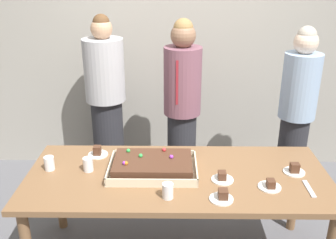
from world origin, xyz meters
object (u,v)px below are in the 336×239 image
at_px(plated_slice_far_left, 222,178).
at_px(drink_cup_middle, 88,164).
at_px(party_table, 178,184).
at_px(drink_cup_nearest, 168,191).
at_px(person_serving_front, 106,102).
at_px(person_green_shirt_behind, 296,116).
at_px(person_striped_tie_right, 182,109).
at_px(sheet_cake, 153,166).
at_px(plated_slice_far_right, 294,170).
at_px(plated_slice_center_front, 98,153).
at_px(plated_slice_near_right, 222,197).
at_px(plated_slice_near_left, 270,186).
at_px(drink_cup_far_end, 49,163).
at_px(cake_server_utensil, 309,189).

distance_m(plated_slice_far_left, drink_cup_middle, 0.94).
bearing_deg(party_table, drink_cup_nearest, -103.02).
height_order(person_serving_front, person_green_shirt_behind, person_serving_front).
bearing_deg(person_striped_tie_right, drink_cup_middle, -24.12).
relative_size(sheet_cake, plated_slice_far_right, 4.09).
relative_size(drink_cup_nearest, person_serving_front, 0.06).
relative_size(sheet_cake, drink_cup_middle, 6.13).
bearing_deg(person_serving_front, plated_slice_center_front, -20.10).
xyz_separation_m(sheet_cake, plated_slice_center_front, (-0.43, 0.24, -0.02)).
bearing_deg(person_green_shirt_behind, plated_slice_near_right, 23.05).
distance_m(plated_slice_near_left, person_striped_tie_right, 1.19).
distance_m(plated_slice_near_right, person_striped_tie_right, 1.21).
bearing_deg(person_green_shirt_behind, person_serving_front, -42.99).
distance_m(drink_cup_middle, person_green_shirt_behind, 1.83).
distance_m(sheet_cake, drink_cup_middle, 0.45).
relative_size(plated_slice_far_left, person_striped_tie_right, 0.09).
bearing_deg(plated_slice_far_right, party_table, -177.86).
bearing_deg(drink_cup_far_end, cake_server_utensil, -7.59).
height_order(drink_cup_far_end, person_serving_front, person_serving_front).
distance_m(plated_slice_near_right, drink_cup_middle, 0.96).
bearing_deg(party_table, cake_server_utensil, -11.84).
height_order(sheet_cake, person_green_shirt_behind, person_green_shirt_behind).
height_order(sheet_cake, plated_slice_far_left, sheet_cake).
distance_m(plated_slice_near_left, plated_slice_center_front, 1.28).
bearing_deg(plated_slice_near_right, party_table, 131.99).
xyz_separation_m(plated_slice_near_left, drink_cup_middle, (-1.23, 0.21, 0.03)).
relative_size(sheet_cake, drink_cup_far_end, 6.13).
height_order(plated_slice_far_right, person_serving_front, person_serving_front).
height_order(person_serving_front, person_striped_tie_right, person_serving_front).
height_order(plated_slice_near_right, drink_cup_nearest, drink_cup_nearest).
xyz_separation_m(party_table, sheet_cake, (-0.17, 0.04, 0.12)).
distance_m(plated_slice_far_left, drink_cup_far_end, 1.21).
xyz_separation_m(plated_slice_far_left, person_green_shirt_behind, (0.74, 0.87, 0.10)).
bearing_deg(person_striped_tie_right, cake_server_utensil, 51.67).
xyz_separation_m(sheet_cake, drink_cup_nearest, (0.11, -0.32, 0.00)).
distance_m(sheet_cake, person_striped_tie_right, 0.88).
distance_m(plated_slice_far_left, plated_slice_far_right, 0.52).
bearing_deg(drink_cup_far_end, party_table, -3.53).
relative_size(party_table, drink_cup_middle, 20.97).
xyz_separation_m(party_table, drink_cup_nearest, (-0.07, -0.29, 0.13)).
distance_m(drink_cup_nearest, person_striped_tie_right, 1.18).
relative_size(drink_cup_far_end, person_green_shirt_behind, 0.06).
distance_m(sheet_cake, plated_slice_near_left, 0.80).
bearing_deg(party_table, plated_slice_far_right, 2.14).
bearing_deg(plated_slice_center_front, plated_slice_near_right, -33.35).
relative_size(party_table, plated_slice_center_front, 13.98).
relative_size(party_table, plated_slice_far_left, 13.98).
distance_m(person_serving_front, person_striped_tie_right, 0.76).
bearing_deg(plated_slice_center_front, drink_cup_middle, -95.64).
distance_m(plated_slice_near_left, cake_server_utensil, 0.25).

